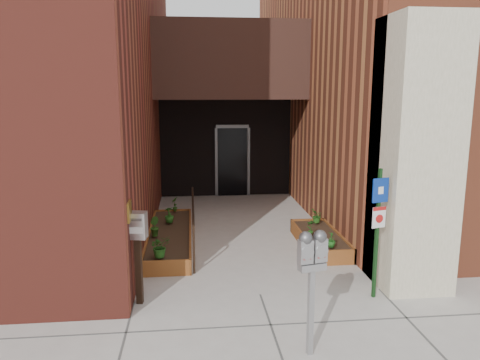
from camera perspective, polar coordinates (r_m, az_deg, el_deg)
name	(u,v)px	position (r m, az deg, el deg)	size (l,w,h in m)	color
ground	(260,295)	(7.79, 2.48, -13.78)	(80.00, 80.00, 0.00)	#9E9991
architecture	(220,28)	(14.01, -2.48, 18.05)	(20.00, 14.60, 10.00)	maroon
planter_left	(170,238)	(10.19, -8.52, -7.00)	(0.90, 3.60, 0.30)	brown
planter_right	(320,240)	(10.06, 9.73, -7.27)	(0.80, 2.20, 0.30)	brown
handrail	(193,210)	(9.96, -5.75, -3.68)	(0.04, 3.34, 0.90)	black
parking_meter	(312,260)	(5.78, 8.80, -9.58)	(0.37, 0.21, 1.61)	gray
sign_post	(378,220)	(7.55, 16.49, -4.68)	(0.28, 0.10, 2.08)	#133515
payment_dropbox	(137,238)	(7.29, -12.40, -6.94)	(0.32, 0.26, 1.46)	black
shrub_left_a	(160,246)	(8.57, -9.73, -7.98)	(0.36, 0.36, 0.40)	#1F4F16
shrub_left_b	(154,227)	(9.78, -10.42, -5.60)	(0.22, 0.22, 0.39)	#265217
shrub_left_c	(169,215)	(10.69, -8.62, -4.20)	(0.20, 0.20, 0.36)	#235A19
shrub_left_d	(175,204)	(11.63, -7.96, -2.93)	(0.19, 0.19, 0.36)	#265B1A
shrub_right_a	(331,240)	(9.14, 11.08, -7.13)	(0.17, 0.17, 0.30)	#1B5217
shrub_right_b	(311,228)	(9.75, 8.63, -5.75)	(0.18, 0.18, 0.35)	#1F4F16
shrub_right_c	(317,216)	(10.69, 9.36, -4.35)	(0.28, 0.28, 0.32)	#265C1A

